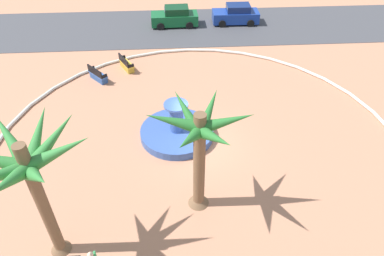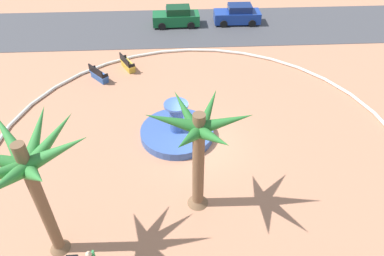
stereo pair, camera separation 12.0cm
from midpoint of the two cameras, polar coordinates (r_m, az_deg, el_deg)
ground_plane at (r=19.13m, az=0.89°, el=-2.75°), size 80.00×80.00×0.00m
plaza_curb at (r=19.07m, az=0.89°, el=-2.53°), size 21.96×21.96×0.20m
street_asphalt at (r=32.21m, az=-1.27°, el=15.91°), size 48.00×8.00×0.03m
fountain at (r=19.52m, az=-2.62°, el=-0.57°), size 4.01×4.01×2.17m
palm_tree_near_fountain at (r=13.68m, az=0.98°, el=-1.91°), size 4.19×3.84×5.28m
palm_tree_by_curb at (r=12.65m, az=-25.01°, el=-6.12°), size 4.43×4.36×5.89m
bench_east at (r=25.09m, az=-15.00°, el=8.11°), size 1.44×1.53×1.00m
bench_north at (r=25.97m, az=-10.61°, el=9.93°), size 1.19×1.65×1.00m
parked_car_leftmost at (r=32.24m, az=-2.87°, el=17.37°), size 4.04×1.99×1.67m
parked_car_second at (r=32.90m, az=6.94°, el=17.61°), size 4.02×1.96×1.67m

